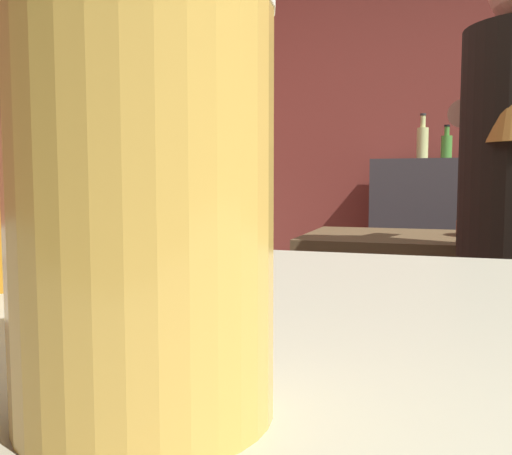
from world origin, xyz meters
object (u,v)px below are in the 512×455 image
mixing_bowl (486,229)px  bottle_soy (447,146)px  bottle_olive_oil (422,141)px  mini_fridge (143,258)px  pint_glass_far (144,196)px

mixing_bowl → bottle_soy: bottle_soy is taller
bottle_soy → bottle_olive_oil: size_ratio=0.76×
bottle_soy → mini_fridge: bearing=-175.1°
mixing_bowl → bottle_olive_oil: 1.14m
pint_glass_far → bottle_olive_oil: 3.03m
mini_fridge → bottle_soy: 1.96m
mini_fridge → bottle_olive_oil: (1.70, 0.10, 0.71)m
mixing_bowl → bottle_soy: bearing=96.1°
pint_glass_far → mini_fridge: bearing=119.8°
mini_fridge → mixing_bowl: bearing=-25.7°
bottle_olive_oil → pint_glass_far: bearing=-90.5°
pint_glass_far → bottle_olive_oil: (0.02, 3.02, 0.23)m
pint_glass_far → mixing_bowl: bearing=82.2°
mini_fridge → bottle_olive_oil: 1.85m
pint_glass_far → bottle_soy: (0.15, 3.08, 0.21)m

